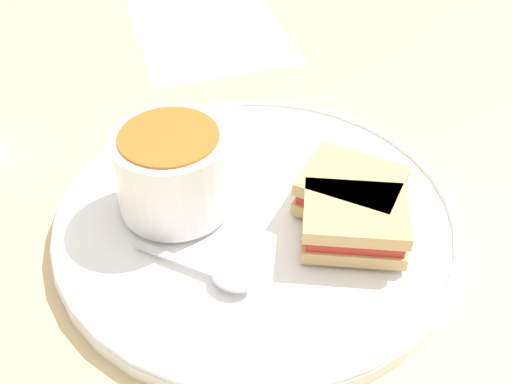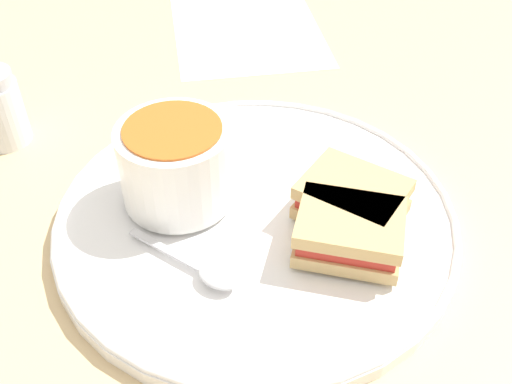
% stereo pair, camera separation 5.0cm
% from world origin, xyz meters
% --- Properties ---
extents(ground_plane, '(2.40, 2.40, 0.00)m').
position_xyz_m(ground_plane, '(0.00, 0.00, 0.00)').
color(ground_plane, '#D1B27F').
extents(plate, '(0.35, 0.35, 0.02)m').
position_xyz_m(plate, '(0.00, 0.00, 0.01)').
color(plate, white).
rests_on(plate, ground_plane).
extents(soup_bowl, '(0.10, 0.10, 0.07)m').
position_xyz_m(soup_bowl, '(-0.07, 0.01, 0.05)').
color(soup_bowl, white).
rests_on(soup_bowl, plate).
extents(spoon, '(0.10, 0.07, 0.01)m').
position_xyz_m(spoon, '(-0.03, -0.08, 0.02)').
color(spoon, silver).
rests_on(spoon, plate).
extents(sandwich_half_near, '(0.09, 0.08, 0.03)m').
position_xyz_m(sandwich_half_near, '(0.08, -0.04, 0.03)').
color(sandwich_half_near, tan).
rests_on(sandwich_half_near, plate).
extents(sandwich_half_far, '(0.10, 0.10, 0.03)m').
position_xyz_m(sandwich_half_far, '(0.08, -0.00, 0.03)').
color(sandwich_half_far, tan).
rests_on(sandwich_half_far, plate).
extents(menu_sheet, '(0.25, 0.31, 0.00)m').
position_xyz_m(menu_sheet, '(-0.04, 0.38, 0.00)').
color(menu_sheet, white).
rests_on(menu_sheet, ground_plane).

